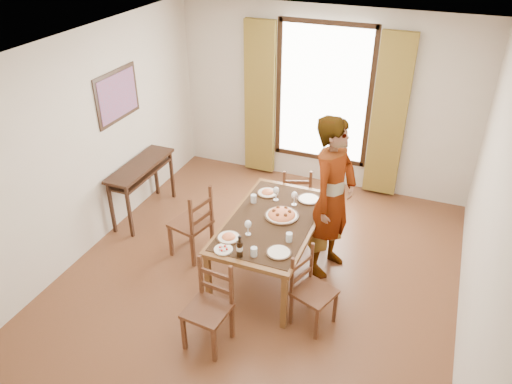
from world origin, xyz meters
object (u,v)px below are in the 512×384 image
at_px(man, 332,198).
at_px(pasta_platter, 282,213).
at_px(console_table, 141,172).
at_px(dining_table, 272,224).

bearing_deg(man, pasta_platter, 130.48).
relative_size(console_table, pasta_platter, 3.00).
bearing_deg(man, console_table, 101.41).
bearing_deg(console_table, pasta_platter, -11.32).
distance_m(dining_table, pasta_platter, 0.17).
height_order(dining_table, pasta_platter, pasta_platter).
bearing_deg(dining_table, pasta_platter, 51.81).
xyz_separation_m(console_table, dining_table, (2.13, -0.54, 0.01)).
bearing_deg(console_table, man, -4.18).
relative_size(console_table, dining_table, 0.69).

